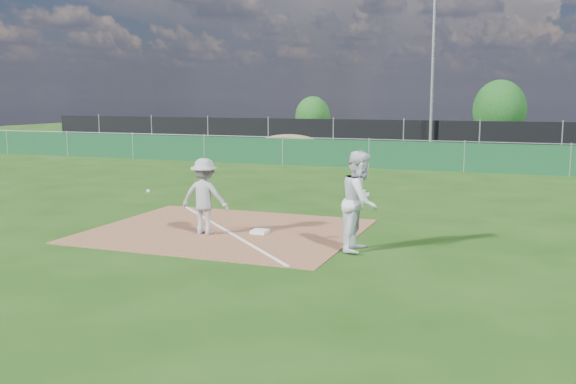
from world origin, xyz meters
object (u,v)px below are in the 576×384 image
object	(u,v)px
first_base	(260,231)
tree_mid	(500,110)
runner	(360,201)
car_right	(471,137)
tree_left	(313,117)
light_pole	(432,79)
car_left	(329,132)
play_at_first	(205,196)
car_mid	(389,134)

from	to	relation	value
first_base	tree_mid	bearing A→B (deg)	83.75
runner	tree_mid	size ratio (longest dim) A/B	0.48
car_right	tree_left	xyz separation A→B (m)	(-11.97, 6.27, 0.90)
first_base	car_right	distance (m)	26.22
light_pole	car_left	size ratio (longest dim) A/B	1.68
play_at_first	tree_mid	xyz separation A→B (m)	(4.72, 33.43, 1.29)
car_mid	car_left	bearing A→B (deg)	92.42
light_pole	car_right	size ratio (longest dim) A/B	1.71
play_at_first	tree_mid	world-z (taller)	tree_mid
car_left	tree_left	size ratio (longest dim) A/B	1.55
first_base	tree_mid	world-z (taller)	tree_mid
first_base	tree_left	size ratio (longest dim) A/B	0.11
first_base	car_left	world-z (taller)	car_left
play_at_first	car_left	size ratio (longest dim) A/B	0.45
car_left	tree_mid	world-z (taller)	tree_mid
play_at_first	runner	distance (m)	3.64
car_right	tree_left	size ratio (longest dim) A/B	1.52
car_left	tree_mid	distance (m)	11.99
runner	play_at_first	bearing A→B (deg)	87.00
light_pole	runner	bearing A→B (deg)	-85.25
light_pole	play_at_first	xyz separation A→B (m)	(-1.77, -22.20, -3.13)
first_base	car_left	size ratio (longest dim) A/B	0.07
light_pole	first_base	xyz separation A→B (m)	(-0.65, -21.69, -3.94)
tree_mid	runner	bearing A→B (deg)	-91.86
light_pole	car_left	distance (m)	9.22
first_base	tree_mid	distance (m)	33.18
first_base	tree_left	bearing A→B (deg)	106.46
light_pole	tree_mid	distance (m)	11.76
light_pole	car_mid	xyz separation A→B (m)	(-3.07, 4.14, -3.19)
car_right	runner	bearing A→B (deg)	-171.64
car_right	tree_mid	bearing A→B (deg)	-1.86
tree_left	tree_mid	bearing A→B (deg)	2.35
play_at_first	tree_mid	distance (m)	33.78
play_at_first	car_mid	distance (m)	26.37
light_pole	runner	distance (m)	22.70
car_mid	car_right	size ratio (longest dim) A/B	1.04
first_base	tree_left	xyz separation A→B (m)	(-9.57, 32.38, 1.53)
car_right	light_pole	bearing A→B (deg)	166.43
light_pole	car_left	xyz separation A→B (m)	(-7.14, 4.90, -3.18)
runner	tree_mid	distance (m)	33.69
light_pole	first_base	bearing A→B (deg)	-91.71
first_base	light_pole	bearing A→B (deg)	88.29
light_pole	tree_left	bearing A→B (deg)	133.70
tree_left	light_pole	bearing A→B (deg)	-46.30
light_pole	tree_left	distance (m)	14.98
car_right	tree_left	bearing A→B (deg)	70.47
light_pole	car_mid	world-z (taller)	light_pole
first_base	play_at_first	bearing A→B (deg)	-155.65
first_base	tree_left	world-z (taller)	tree_left
runner	tree_mid	bearing A→B (deg)	-1.29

